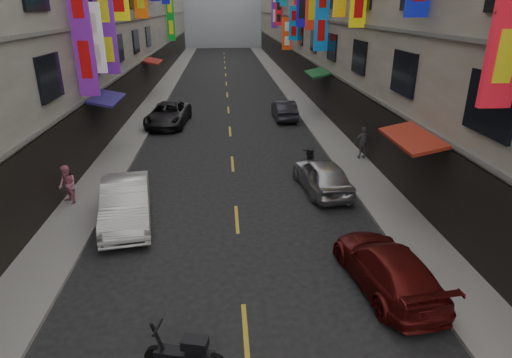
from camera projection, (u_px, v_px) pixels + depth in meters
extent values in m
cube|color=slate|center=(159.00, 95.00, 37.55)|extent=(2.00, 90.00, 0.12)
cube|color=slate|center=(294.00, 93.00, 38.40)|extent=(2.00, 90.00, 0.12)
cube|color=black|center=(146.00, 79.00, 36.94)|extent=(0.12, 85.50, 3.00)
cube|color=#66635E|center=(145.00, 58.00, 36.30)|extent=(0.16, 90.00, 0.14)
cube|color=#66635E|center=(141.00, 18.00, 35.10)|extent=(0.16, 90.00, 0.14)
cube|color=black|center=(305.00, 77.00, 37.93)|extent=(0.12, 85.50, 3.00)
cube|color=#66635E|center=(306.00, 57.00, 37.29)|extent=(0.16, 90.00, 0.14)
cube|color=#66635E|center=(307.00, 18.00, 36.09)|extent=(0.16, 90.00, 0.14)
cube|color=#6D1B97|center=(81.00, 29.00, 18.67)|extent=(0.86, 0.18, 5.81)
cylinder|color=black|center=(80.00, 29.00, 18.67)|extent=(0.96, 0.08, 0.08)
cube|color=white|center=(94.00, 38.00, 20.60)|extent=(0.83, 0.18, 3.27)
cylinder|color=black|center=(93.00, 38.00, 20.60)|extent=(0.93, 0.08, 0.08)
cube|color=#5B1A92|center=(106.00, 30.00, 22.50)|extent=(0.97, 0.18, 4.55)
cylinder|color=black|center=(105.00, 30.00, 22.49)|extent=(1.07, 0.08, 0.08)
cube|color=blue|center=(322.00, 14.00, 28.83)|extent=(0.92, 0.18, 4.84)
cylinder|color=black|center=(323.00, 14.00, 28.84)|extent=(1.02, 0.08, 0.08)
cube|color=#0E6BAA|center=(294.00, 23.00, 40.11)|extent=(0.90, 0.18, 3.07)
cylinder|color=black|center=(294.00, 23.00, 40.11)|extent=(1.00, 0.08, 0.08)
cube|color=red|center=(287.00, 34.00, 44.14)|extent=(0.97, 0.18, 3.20)
cylinder|color=black|center=(288.00, 34.00, 44.14)|extent=(1.07, 0.08, 0.08)
cube|color=red|center=(279.00, 12.00, 50.44)|extent=(0.82, 0.18, 2.99)
cylinder|color=black|center=(279.00, 12.00, 50.44)|extent=(0.92, 0.08, 0.08)
cube|color=#0B821A|center=(171.00, 16.00, 51.76)|extent=(0.91, 0.18, 5.62)
cylinder|color=black|center=(170.00, 16.00, 51.75)|extent=(1.01, 0.08, 0.08)
cube|color=#53198A|center=(275.00, 6.00, 54.31)|extent=(0.80, 0.18, 5.39)
cylinder|color=black|center=(275.00, 6.00, 54.31)|extent=(0.90, 0.08, 0.08)
cube|color=maroon|center=(413.00, 137.00, 15.14)|extent=(1.39, 3.20, 0.41)
cube|color=navy|center=(106.00, 98.00, 21.63)|extent=(1.39, 3.20, 0.41)
cube|color=#154F24|center=(318.00, 73.00, 29.93)|extent=(1.39, 3.20, 0.41)
cube|color=maroon|center=(152.00, 61.00, 36.42)|extent=(1.39, 3.20, 0.41)
cube|color=gold|center=(246.00, 334.00, 10.27)|extent=(0.12, 2.20, 0.01)
cube|color=gold|center=(237.00, 219.00, 15.82)|extent=(0.12, 2.20, 0.01)
cube|color=gold|center=(233.00, 164.00, 21.36)|extent=(0.12, 2.20, 0.01)
cube|color=gold|center=(230.00, 131.00, 26.91)|extent=(0.12, 2.20, 0.01)
cube|color=gold|center=(228.00, 110.00, 32.45)|extent=(0.12, 2.20, 0.01)
cube|color=gold|center=(227.00, 95.00, 37.99)|extent=(0.12, 2.20, 0.01)
cube|color=gold|center=(226.00, 84.00, 43.54)|extent=(0.12, 2.20, 0.01)
cube|color=gold|center=(226.00, 75.00, 49.08)|extent=(0.12, 2.20, 0.01)
cube|color=gold|center=(225.00, 68.00, 54.63)|extent=(0.12, 2.20, 0.01)
cube|color=gold|center=(225.00, 62.00, 60.17)|extent=(0.12, 2.20, 0.01)
cube|color=gold|center=(224.00, 57.00, 65.72)|extent=(0.12, 2.20, 0.01)
cube|color=gold|center=(224.00, 53.00, 71.26)|extent=(0.12, 2.20, 0.01)
cylinder|color=black|center=(156.00, 356.00, 9.29)|extent=(0.51, 0.24, 0.50)
cube|color=black|center=(185.00, 355.00, 9.14)|extent=(1.33, 0.60, 0.18)
cube|color=black|center=(195.00, 343.00, 8.97)|extent=(0.61, 0.44, 0.22)
cylinder|color=black|center=(159.00, 341.00, 9.11)|extent=(0.36, 0.16, 0.88)
cylinder|color=black|center=(157.00, 327.00, 8.98)|extent=(0.18, 0.50, 0.06)
cylinder|color=black|center=(307.00, 167.00, 20.20)|extent=(0.28, 0.51, 0.50)
cylinder|color=black|center=(311.00, 158.00, 21.37)|extent=(0.28, 0.51, 0.50)
cube|color=black|center=(309.00, 160.00, 20.73)|extent=(0.71, 1.33, 0.18)
cube|color=black|center=(311.00, 151.00, 20.82)|extent=(0.48, 0.62, 0.22)
cylinder|color=black|center=(308.00, 158.00, 20.12)|extent=(0.19, 0.36, 0.88)
cylinder|color=black|center=(308.00, 151.00, 19.99)|extent=(0.49, 0.22, 0.06)
imported|color=silver|center=(126.00, 203.00, 15.33)|extent=(2.37, 4.86, 1.53)
imported|color=black|center=(168.00, 114.00, 28.08)|extent=(2.86, 5.39, 1.44)
imported|color=#59100F|center=(387.00, 267.00, 11.78)|extent=(2.33, 4.58, 1.27)
imported|color=#B1B2B6|center=(322.00, 175.00, 18.02)|extent=(2.12, 4.29, 1.41)
imported|color=#282830|center=(284.00, 110.00, 29.63)|extent=(1.43, 3.97, 1.30)
imported|color=pink|center=(67.00, 185.00, 16.55)|extent=(0.90, 0.90, 1.55)
imported|color=#5F5F61|center=(363.00, 143.00, 21.51)|extent=(0.98, 0.59, 1.63)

